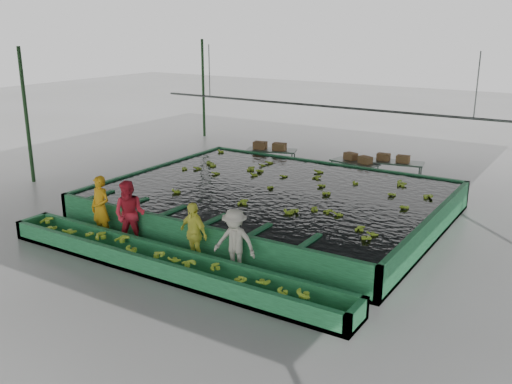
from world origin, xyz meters
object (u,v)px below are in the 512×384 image
Objects in this scene: worker_b at (130,214)px; packing_table_right at (395,173)px; box_stack_right at (393,161)px; box_stack_left at (270,149)px; box_stack_mid at (358,161)px; sorting_trough at (165,263)px; worker_c at (193,233)px; packing_table_left at (271,160)px; flotation_tank at (273,201)px; worker_a at (101,208)px; worker_d at (235,242)px; packing_table_mid at (354,172)px.

worker_b is 0.92× the size of packing_table_right.
packing_table_right is 0.47m from box_stack_right.
box_stack_left is at bearing -172.15° from box_stack_right.
box_stack_left is 1.10× the size of box_stack_mid.
box_stack_mid is (0.77, 9.98, 0.58)m from sorting_trough.
packing_table_left is (-3.11, 8.99, -0.35)m from worker_c.
flotation_tank is at bearing 44.81° from worker_b.
worker_b is at bearing -83.42° from box_stack_left.
sorting_trough is 5.56× the size of worker_a.
worker_d reaches higher than box_stack_left.
sorting_trough is 8.20× the size of box_stack_mid.
worker_a is at bearing 158.55° from worker_b.
flotation_tank is 8.20× the size of box_stack_mid.
worker_d is at bearing -70.87° from flotation_tank.
worker_c is at bearing -21.45° from worker_b.
packing_table_left is at bearing 92.68° from worker_a.
flotation_tank is 5.06× the size of packing_table_left.
packing_table_mid is 3.65m from box_stack_left.
worker_a is 4.48m from worker_d.
packing_table_left is at bearing 74.68° from worker_b.
worker_d is at bearing -93.51° from packing_table_right.
worker_a reaches higher than worker_d.
packing_table_left is 1.48× the size of box_stack_left.
box_stack_mid is (2.66, 9.18, -0.08)m from worker_b.
worker_a is 1.35× the size of box_stack_left.
box_stack_mid is 1.03× the size of box_stack_right.
packing_table_right is at bearing 0.65° from box_stack_right.
box_stack_mid is (-0.72, 9.18, 0.00)m from worker_d.
packing_table_left is (-2.86, 4.69, -0.00)m from flotation_tank.
worker_b reaches higher than box_stack_right.
worker_b reaches higher than box_stack_mid.
worker_c is 1.20× the size of box_stack_left.
worker_b is 9.46m from packing_table_mid.
box_stack_mid is (3.76, 9.18, -0.07)m from worker_a.
sorting_trough is 9.91m from packing_table_mid.
worker_a is 0.91× the size of packing_table_right.
flotation_tank is 6.05× the size of worker_d.
worker_a is at bearing -90.43° from box_stack_left.
worker_a reaches higher than packing_table_right.
box_stack_right is (3.86, 9.63, -0.01)m from worker_b.
packing_table_right is (2.08, 10.43, 0.20)m from sorting_trough.
box_stack_left is 1.13× the size of box_stack_right.
box_stack_left reaches higher than packing_table_right.
worker_a is 3.24m from worker_c.
packing_table_left is at bearing 106.26° from sorting_trough.
box_stack_right is (1.97, 10.43, 0.65)m from sorting_trough.
packing_table_left is 4.98m from packing_table_right.
packing_table_right is (4.94, 0.64, 0.00)m from packing_table_left.
worker_c is 9.20m from box_stack_mid.
worker_b reaches higher than packing_table_mid.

